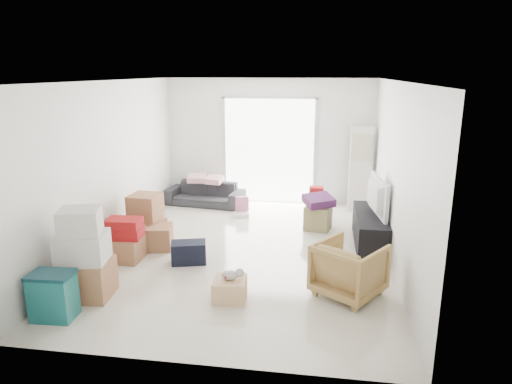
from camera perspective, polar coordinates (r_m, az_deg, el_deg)
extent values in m
cube|color=beige|center=(7.54, -1.17, -8.24)|extent=(4.50, 6.00, 0.24)
cube|color=white|center=(6.93, -1.31, 14.71)|extent=(4.50, 6.00, 0.24)
cube|color=white|center=(10.13, 1.75, 6.43)|extent=(4.50, 0.24, 2.70)
cube|color=white|center=(4.17, -8.52, -6.26)|extent=(4.50, 0.24, 2.70)
cube|color=white|center=(7.84, -18.60, 3.14)|extent=(0.24, 6.00, 2.70)
cube|color=white|center=(7.09, 18.00, 2.02)|extent=(0.24, 6.00, 2.70)
cube|color=white|center=(10.03, 1.65, 5.18)|extent=(2.00, 0.01, 2.30)
cube|color=silver|center=(10.18, -3.98, 5.30)|extent=(0.06, 0.04, 2.30)
cube|color=silver|center=(9.95, 7.39, 4.99)|extent=(0.06, 0.04, 2.30)
cube|color=silver|center=(9.89, 1.69, 11.75)|extent=(2.10, 0.04, 0.06)
cube|color=silver|center=(9.71, 12.91, 2.84)|extent=(0.45, 0.30, 1.75)
cube|color=black|center=(7.92, 14.04, -4.53)|extent=(0.48, 1.61, 0.54)
imported|color=black|center=(7.82, 14.20, -2.19)|extent=(0.76, 1.15, 0.14)
imported|color=#2A2B30|center=(9.99, -6.39, 0.23)|extent=(1.73, 0.72, 0.66)
cube|color=#CB949B|center=(9.99, -7.47, 2.46)|extent=(0.37, 0.30, 0.11)
cube|color=#CB949B|center=(9.81, -5.25, 2.32)|extent=(0.39, 0.34, 0.12)
imported|color=#A67F4A|center=(6.09, 11.60, -9.12)|extent=(1.04, 1.03, 0.79)
cube|color=#176163|center=(6.05, -23.86, -13.08)|extent=(0.50, 0.36, 0.27)
cube|color=#176163|center=(5.93, -24.14, -10.78)|extent=(0.50, 0.36, 0.27)
cube|color=#0C333D|center=(5.87, -24.30, -9.41)|extent=(0.52, 0.37, 0.04)
cube|color=#9C6B46|center=(6.39, -20.49, -10.13)|extent=(0.69, 0.59, 0.49)
cube|color=beige|center=(6.22, -20.85, -6.51)|extent=(0.66, 0.58, 0.38)
cube|color=beige|center=(6.11, -21.15, -3.45)|extent=(0.59, 0.55, 0.32)
cube|color=#9C6B46|center=(7.39, -16.01, -6.82)|extent=(0.50, 0.50, 0.36)
cube|color=#B51618|center=(7.30, -16.16, -4.91)|extent=(0.57, 0.40, 0.16)
cube|color=#B51618|center=(7.25, -16.24, -3.77)|extent=(0.53, 0.36, 0.14)
cube|color=#9C6B46|center=(8.06, -13.49, -4.65)|extent=(0.68, 0.62, 0.40)
cube|color=#9C6B46|center=(7.94, -13.67, -1.81)|extent=(0.52, 0.52, 0.43)
cube|color=#9C6B46|center=(7.72, -12.21, -5.53)|extent=(0.54, 0.54, 0.39)
cube|color=black|center=(7.08, -8.40, -7.48)|extent=(0.58, 0.44, 0.33)
cube|color=#988C58|center=(8.50, 7.76, -3.20)|extent=(0.53, 0.53, 0.44)
cube|color=#512052|center=(8.41, 7.83, -1.32)|extent=(0.64, 0.64, 0.14)
cylinder|color=#0B2AD5|center=(9.08, 7.54, -0.70)|extent=(0.51, 0.51, 0.04)
cylinder|color=#0B2AD5|center=(9.27, 8.30, -1.83)|extent=(0.04, 0.04, 0.40)
cylinder|color=#0B2AD5|center=(9.27, 6.72, -1.77)|extent=(0.04, 0.04, 0.40)
cylinder|color=#0B2AD5|center=(9.02, 6.66, -2.23)|extent=(0.04, 0.04, 0.40)
cylinder|color=#0B2AD5|center=(9.02, 8.28, -2.29)|extent=(0.04, 0.04, 0.40)
cube|color=#B51618|center=(9.05, 7.56, 0.03)|extent=(0.28, 0.22, 0.20)
cube|color=silver|center=(9.22, -1.85, -2.84)|extent=(0.35, 0.33, 0.07)
cube|color=#C86C91|center=(9.26, -1.74, -1.51)|extent=(0.26, 0.12, 0.31)
cube|color=#DFAC80|center=(5.98, -3.29, -12.04)|extent=(0.44, 0.44, 0.28)
ellipsoid|color=#B2ADA8|center=(5.89, -3.32, -10.33)|extent=(0.22, 0.15, 0.12)
cube|color=#AA1A32|center=(5.89, -3.32, -10.30)|extent=(0.18, 0.16, 0.03)
sphere|color=#B2ADA8|center=(5.88, -2.06, -10.03)|extent=(0.11, 0.11, 0.11)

